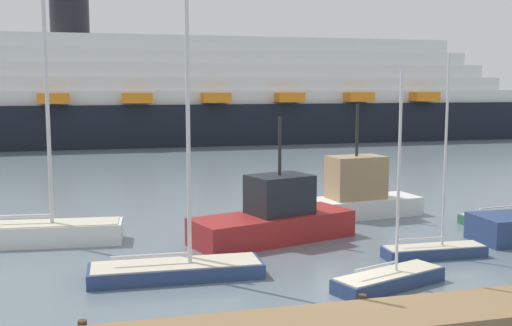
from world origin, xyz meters
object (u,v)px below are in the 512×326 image
Objects in this scene: sailboat_2 at (177,265)px; sailboat_4 at (434,248)px; sailboat_3 at (389,277)px; fishing_boat_1 at (275,218)px; sailboat_0 at (39,229)px; sailboat_6 at (511,214)px; cruise_ship at (205,97)px; fishing_boat_0 at (352,196)px.

sailboat_2 is 1.38× the size of sailboat_4.
sailboat_3 is (6.67, -2.81, -0.13)m from sailboat_2.
sailboat_4 is at bearing -55.96° from fishing_boat_1.
sailboat_4 is 6.76m from fishing_boat_1.
sailboat_2 is at bearing -45.19° from sailboat_0.
sailboat_6 is at bearing 17.47° from sailboat_2.
cruise_ship is at bearing 77.17° from sailboat_0.
sailboat_3 is 54.75m from cruise_ship.
cruise_ship is (15.12, 45.52, 4.58)m from sailboat_0.
sailboat_3 is at bearing -92.23° from fishing_boat_1.
sailboat_6 is (10.32, 7.56, 0.04)m from sailboat_3.
fishing_boat_0 is (14.95, 1.84, 0.41)m from sailboat_0.
sailboat_2 is 1.41× the size of fishing_boat_0.
sailboat_0 is at bearing 152.40° from fishing_boat_1.
sailboat_3 is at bearing -137.90° from sailboat_4.
sailboat_4 is 0.09× the size of cruise_ship.
fishing_boat_0 is at bearing 18.23° from fishing_boat_1.
sailboat_2 reaches higher than sailboat_4.
sailboat_6 is (21.96, -1.33, -0.28)m from sailboat_0.
cruise_ship is (5.35, 47.34, 4.27)m from fishing_boat_1.
sailboat_0 is 48.19m from cruise_ship.
sailboat_6 reaches higher than fishing_boat_0.
sailboat_0 is at bearing 169.42° from sailboat_6.
fishing_boat_1 is at bearing 175.18° from sailboat_6.
cruise_ship reaches higher than sailboat_6.
sailboat_6 is (6.96, 4.71, 0.02)m from sailboat_4.
cruise_ship reaches higher than sailboat_2.
sailboat_2 reaches higher than fishing_boat_0.
sailboat_2 is at bearing -101.18° from cruise_ship.
fishing_boat_0 is at bearing 92.24° from sailboat_4.
sailboat_3 is 4.41m from sailboat_4.
sailboat_6 is (16.99, 4.76, -0.08)m from sailboat_2.
sailboat_6 is at bearing 35.95° from sailboat_4.
sailboat_6 is 1.15× the size of fishing_boat_0.
sailboat_4 is 1.04× the size of fishing_boat_1.
fishing_boat_0 is at bearing 40.32° from sailboat_2.
sailboat_2 is 1.22× the size of sailboat_6.
sailboat_3 is 0.94× the size of fishing_boat_1.
fishing_boat_1 is at bearing -5.01° from sailboat_0.
sailboat_0 is at bearing -108.44° from cruise_ship.
fishing_boat_1 is (-5.18, -3.66, -0.11)m from fishing_boat_0.
fishing_boat_0 is (3.31, 10.74, 0.74)m from sailboat_3.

